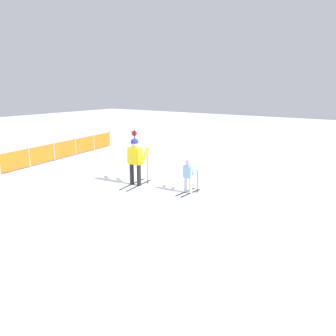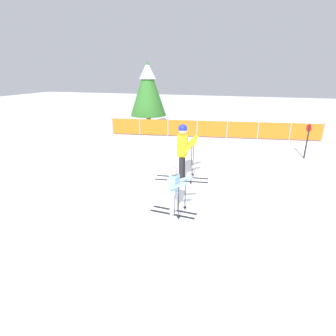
{
  "view_description": "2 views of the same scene",
  "coord_description": "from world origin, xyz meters",
  "views": [
    {
      "loc": [
        -8.37,
        -7.52,
        3.43
      ],
      "look_at": [
        0.31,
        -1.48,
        0.79
      ],
      "focal_mm": 35.0,
      "sensor_mm": 36.0,
      "label": 1
    },
    {
      "loc": [
        1.93,
        -7.3,
        3.06
      ],
      "look_at": [
        0.13,
        -1.41,
        0.8
      ],
      "focal_mm": 28.0,
      "sensor_mm": 36.0,
      "label": 2
    }
  ],
  "objects": [
    {
      "name": "skier_child",
      "position": [
        0.51,
        -2.16,
        0.67
      ],
      "size": [
        1.08,
        0.54,
        1.14
      ],
      "rotation": [
        0.0,
        0.0,
        -0.07
      ],
      "color": "black",
      "rests_on": "ground_plane"
    },
    {
      "name": "skier_adult",
      "position": [
        0.21,
        -0.15,
        1.0
      ],
      "size": [
        1.62,
        0.76,
        1.69
      ],
      "rotation": [
        0.0,
        0.0,
        0.12
      ],
      "color": "black",
      "rests_on": "ground_plane"
    },
    {
      "name": "ground_plane",
      "position": [
        0.0,
        0.0,
        0.0
      ],
      "size": [
        60.0,
        60.0,
        0.0
      ],
      "primitive_type": "plane",
      "color": "white"
    },
    {
      "name": "safety_fence",
      "position": [
        0.28,
        5.44,
        0.45
      ],
      "size": [
        10.12,
        1.53,
        0.9
      ],
      "rotation": [
        0.0,
        0.0,
        0.14
      ],
      "color": "gray",
      "rests_on": "ground_plane"
    },
    {
      "name": "trail_marker",
      "position": [
        4.09,
        3.2,
        0.81
      ],
      "size": [
        0.13,
        0.26,
        1.3
      ],
      "color": "black",
      "rests_on": "ground_plane"
    }
  ]
}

